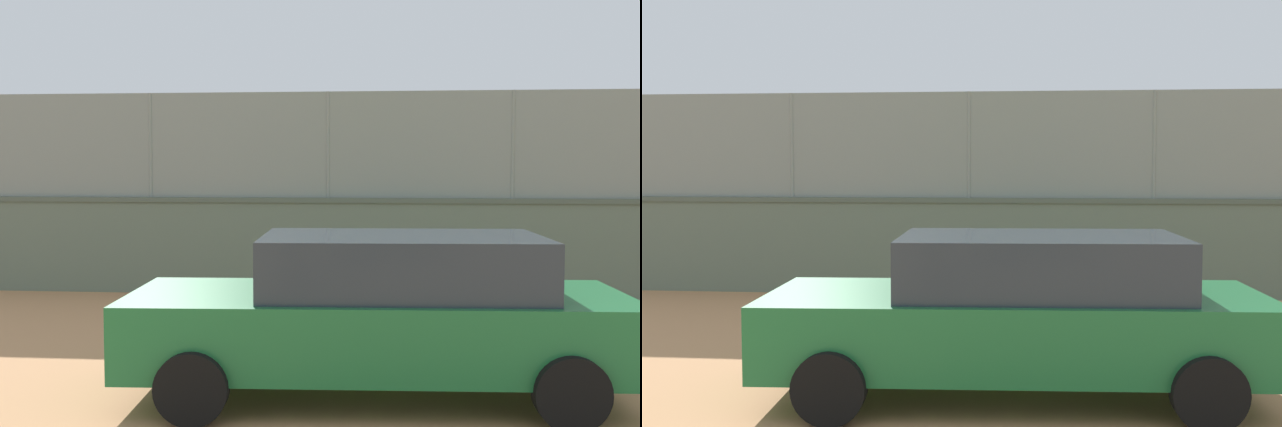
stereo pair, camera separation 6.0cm
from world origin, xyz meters
TOP-DOWN VIEW (x-y plane):
  - ground_plane at (0.00, 0.00)m, footprint 260.00×260.00m
  - perimeter_wall at (2.68, 9.44)m, footprint 24.62×0.57m
  - fence_panel_on_wall at (2.68, 9.44)m, footprint 24.19×0.28m
  - player_foreground_swinging at (-0.16, 0.25)m, footprint 0.86×1.05m
  - player_crossing_court at (-1.74, 5.54)m, footprint 0.69×0.89m
  - sports_ball at (1.07, 0.76)m, footprint 0.17×0.17m
  - courtside_bench at (4.82, 8.35)m, footprint 1.60×0.39m
  - parked_car_green at (-1.27, 15.18)m, footprint 4.65×2.11m

SIDE VIEW (x-z plane):
  - ground_plane at x=0.00m, z-range 0.00..0.00m
  - sports_ball at x=1.07m, z-range 0.00..0.17m
  - courtside_bench at x=4.82m, z-range 0.03..0.90m
  - parked_car_green at x=-1.27m, z-range 0.04..1.55m
  - perimeter_wall at x=2.68m, z-range 0.01..1.63m
  - player_crossing_court at x=-1.74m, z-range 0.12..1.59m
  - player_foreground_swinging at x=-0.16m, z-range 0.13..1.62m
  - fence_panel_on_wall at x=2.68m, z-range 1.62..3.38m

